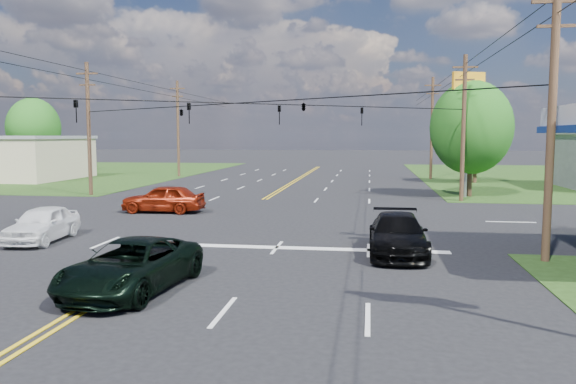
% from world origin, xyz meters
% --- Properties ---
extents(ground, '(280.00, 280.00, 0.00)m').
position_xyz_m(ground, '(0.00, 12.00, 0.00)').
color(ground, black).
rests_on(ground, ground).
extents(grass_nw, '(46.00, 48.00, 0.03)m').
position_xyz_m(grass_nw, '(-35.00, 44.00, 0.00)').
color(grass_nw, '#1F3812').
rests_on(grass_nw, ground).
extents(stop_bar, '(10.00, 0.50, 0.02)m').
position_xyz_m(stop_bar, '(5.00, 4.00, 0.00)').
color(stop_bar, silver).
rests_on(stop_bar, ground).
extents(pole_se, '(1.60, 0.28, 9.50)m').
position_xyz_m(pole_se, '(13.00, 3.00, 4.92)').
color(pole_se, '#462A1D').
rests_on(pole_se, ground).
extents(pole_nw, '(1.60, 0.28, 9.50)m').
position_xyz_m(pole_nw, '(-13.00, 21.00, 4.92)').
color(pole_nw, '#462A1D').
rests_on(pole_nw, ground).
extents(pole_ne, '(1.60, 0.28, 9.50)m').
position_xyz_m(pole_ne, '(13.00, 21.00, 4.92)').
color(pole_ne, '#462A1D').
rests_on(pole_ne, ground).
extents(pole_left_far, '(1.60, 0.28, 10.00)m').
position_xyz_m(pole_left_far, '(-13.00, 40.00, 5.17)').
color(pole_left_far, '#462A1D').
rests_on(pole_left_far, ground).
extents(pole_right_far, '(1.60, 0.28, 10.00)m').
position_xyz_m(pole_right_far, '(13.00, 40.00, 5.17)').
color(pole_right_far, '#462A1D').
rests_on(pole_right_far, ground).
extents(span_wire_signals, '(26.00, 18.00, 1.13)m').
position_xyz_m(span_wire_signals, '(0.00, 12.00, 6.00)').
color(span_wire_signals, black).
rests_on(span_wire_signals, ground).
extents(power_lines, '(26.04, 100.00, 0.64)m').
position_xyz_m(power_lines, '(0.00, 10.00, 8.60)').
color(power_lines, black).
rests_on(power_lines, ground).
extents(tree_right_a, '(5.70, 5.70, 8.18)m').
position_xyz_m(tree_right_a, '(14.00, 24.00, 4.87)').
color(tree_right_a, '#462A1D').
rests_on(tree_right_a, ground).
extents(tree_right_b, '(4.94, 4.94, 7.09)m').
position_xyz_m(tree_right_b, '(16.50, 36.00, 4.22)').
color(tree_right_b, '#462A1D').
rests_on(tree_right_b, ground).
extents(tree_far_l, '(6.08, 6.08, 8.72)m').
position_xyz_m(tree_far_l, '(-32.00, 44.00, 5.19)').
color(tree_far_l, '#462A1D').
rests_on(tree_far_l, ground).
extents(pickup_dkgreen, '(2.92, 5.36, 1.43)m').
position_xyz_m(pickup_dkgreen, '(0.50, -2.52, 0.71)').
color(pickup_dkgreen, black).
rests_on(pickup_dkgreen, ground).
extents(suv_black, '(2.06, 5.04, 1.46)m').
position_xyz_m(suv_black, '(8.04, 3.50, 0.73)').
color(suv_black, black).
rests_on(suv_black, ground).
extents(pickup_white, '(2.10, 4.38, 1.45)m').
position_xyz_m(pickup_white, '(-6.22, 4.00, 0.72)').
color(pickup_white, white).
rests_on(pickup_white, ground).
extents(sedan_red, '(4.63, 1.93, 1.57)m').
position_xyz_m(sedan_red, '(-4.47, 13.00, 0.78)').
color(sedan_red, maroon).
rests_on(sedan_red, ground).
extents(polesign_ne, '(2.31, 1.09, 8.66)m').
position_xyz_m(polesign_ne, '(13.65, 23.49, 6.84)').
color(polesign_ne, '#A5A5AA').
rests_on(polesign_ne, ground).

